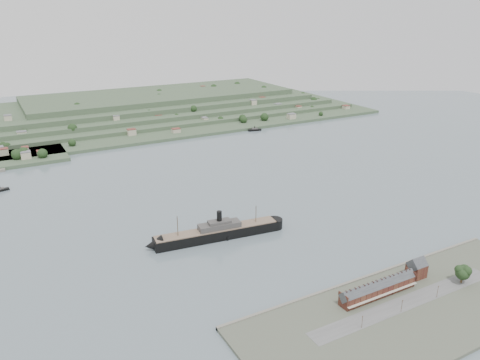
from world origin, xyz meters
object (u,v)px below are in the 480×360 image
gabled_building (417,268)px  tugboat (233,234)px  fig_tree (464,272)px  steamship (214,233)px  terrace_row (378,288)px

gabled_building → tugboat: (-76.43, 110.85, -6.33)m
gabled_building → fig_tree: bearing=-44.8°
tugboat → fig_tree: (96.27, -130.54, 7.86)m
gabled_building → fig_tree: gabled_building is taller
gabled_building → steamship: (-91.34, 114.48, -3.25)m
gabled_building → tugboat: gabled_building is taller
tugboat → gabled_building: bearing=-55.4°
terrace_row → fig_tree: 59.51m
fig_tree → tugboat: bearing=126.4°
fig_tree → terrace_row: bearing=164.7°
steamship → terrace_row: bearing=-65.6°
steamship → fig_tree: steamship is taller
steamship → gabled_building: bearing=-51.4°
terrace_row → tugboat: terrace_row is taller
fig_tree → steamship: bearing=129.6°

